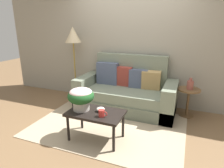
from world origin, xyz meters
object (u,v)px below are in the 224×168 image
at_px(coffee_table, 96,115).
at_px(table_vase, 190,85).
at_px(couch, 126,93).
at_px(side_table, 188,97).
at_px(coffee_mug, 102,113).
at_px(floor_lamp, 73,40).
at_px(snack_bowl, 101,109).
at_px(potted_plant, 81,97).

relative_size(coffee_table, table_vase, 3.90).
bearing_deg(table_vase, couch, -176.08).
bearing_deg(table_vase, side_table, 129.26).
height_order(couch, coffee_table, couch).
xyz_separation_m(coffee_mug, table_vase, (1.14, 1.46, 0.13)).
xyz_separation_m(side_table, table_vase, (0.01, -0.01, 0.26)).
bearing_deg(floor_lamp, coffee_mug, -47.90).
height_order(couch, snack_bowl, couch).
relative_size(couch, coffee_mug, 14.93).
height_order(coffee_table, potted_plant, potted_plant).
xyz_separation_m(coffee_table, table_vase, (1.28, 1.37, 0.23)).
bearing_deg(couch, floor_lamp, 173.22).
bearing_deg(snack_bowl, floor_lamp, 133.11).
xyz_separation_m(floor_lamp, snack_bowl, (1.30, -1.39, -0.88)).
relative_size(side_table, table_vase, 2.58).
height_order(side_table, snack_bowl, side_table).
height_order(floor_lamp, coffee_mug, floor_lamp).
relative_size(side_table, floor_lamp, 0.33).
xyz_separation_m(couch, coffee_table, (-0.07, -1.28, 0.06)).
height_order(floor_lamp, potted_plant, floor_lamp).
bearing_deg(side_table, table_vase, -50.74).
relative_size(couch, side_table, 3.61).
distance_m(coffee_mug, snack_bowl, 0.17).
xyz_separation_m(floor_lamp, potted_plant, (1.00, -1.44, -0.70)).
xyz_separation_m(coffee_mug, snack_bowl, (-0.09, 0.15, -0.02)).
bearing_deg(couch, snack_bowl, -90.65).
distance_m(couch, snack_bowl, 1.25).
bearing_deg(side_table, snack_bowl, -132.62).
bearing_deg(floor_lamp, side_table, -1.52).
relative_size(couch, snack_bowl, 15.80).
bearing_deg(floor_lamp, snack_bowl, -46.89).
bearing_deg(coffee_mug, side_table, 52.38).
relative_size(side_table, snack_bowl, 4.38).
xyz_separation_m(coffee_table, side_table, (1.28, 1.37, -0.02)).
xyz_separation_m(coffee_table, coffee_mug, (0.15, -0.10, 0.10)).
xyz_separation_m(side_table, snack_bowl, (-1.22, -1.33, 0.11)).
bearing_deg(table_vase, floor_lamp, 178.33).
height_order(side_table, table_vase, table_vase).
bearing_deg(couch, potted_plant, -103.69).
distance_m(couch, table_vase, 1.25).
bearing_deg(coffee_mug, couch, 92.99).
distance_m(coffee_table, potted_plant, 0.36).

